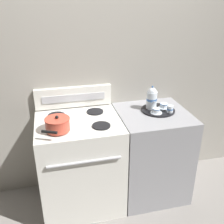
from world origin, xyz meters
TOP-DOWN VIEW (x-y plane):
  - ground_plane at (0.00, 0.00)m, footprint 6.00×6.00m
  - wall_back at (0.00, 0.35)m, footprint 6.00×0.05m
  - stove at (-0.34, -0.00)m, footprint 0.75×0.69m
  - control_panel at (-0.34, 0.31)m, footprint 0.74×0.05m
  - side_counter at (0.38, 0.00)m, footprint 0.67×0.66m
  - saucepan at (-0.52, -0.15)m, footprint 0.23×0.28m
  - serving_tray at (0.44, 0.04)m, footprint 0.32×0.32m
  - teapot at (0.38, 0.08)m, footprint 0.10×0.16m
  - teacup_left at (0.50, 0.06)m, footprint 0.11×0.11m
  - teacup_right at (0.39, -0.04)m, footprint 0.11×0.11m
  - creamer_jug at (0.52, -0.05)m, footprint 0.06×0.06m

SIDE VIEW (x-z plane):
  - ground_plane at x=0.00m, z-range 0.00..0.00m
  - side_counter at x=0.38m, z-range 0.00..0.91m
  - stove at x=-0.34m, z-range 0.00..0.92m
  - serving_tray at x=0.44m, z-range 0.91..0.92m
  - teacup_left at x=0.50m, z-range 0.92..0.97m
  - teacup_right at x=0.39m, z-range 0.92..0.97m
  - creamer_jug at x=0.52m, z-range 0.92..0.99m
  - saucepan at x=-0.52m, z-range 0.91..1.04m
  - control_panel at x=-0.34m, z-range 0.92..1.12m
  - teapot at x=0.38m, z-range 0.91..1.14m
  - wall_back at x=0.00m, z-range 0.00..2.20m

